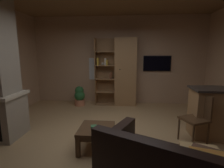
{
  "coord_description": "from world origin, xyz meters",
  "views": [
    {
      "loc": [
        0.32,
        -3.14,
        1.7
      ],
      "look_at": [
        0.0,
        0.4,
        1.05
      ],
      "focal_mm": 27.45,
      "sensor_mm": 36.0,
      "label": 1
    }
  ],
  "objects_px": {
    "wall_mounted_tv": "(157,63)",
    "bookshelf_cabinet": "(123,72)",
    "table_book_0": "(94,127)",
    "potted_floor_plant": "(80,96)",
    "coffee_table": "(97,132)",
    "dining_chair": "(198,115)"
  },
  "relations": [
    {
      "from": "wall_mounted_tv",
      "to": "bookshelf_cabinet",
      "type": "bearing_deg",
      "value": -169.28
    },
    {
      "from": "table_book_0",
      "to": "potted_floor_plant",
      "type": "distance_m",
      "value": 2.69
    },
    {
      "from": "bookshelf_cabinet",
      "to": "potted_floor_plant",
      "type": "xyz_separation_m",
      "value": [
        -1.39,
        -0.24,
        -0.77
      ]
    },
    {
      "from": "bookshelf_cabinet",
      "to": "coffee_table",
      "type": "distance_m",
      "value": 2.87
    },
    {
      "from": "table_book_0",
      "to": "dining_chair",
      "type": "xyz_separation_m",
      "value": [
        1.92,
        0.43,
        0.11
      ]
    },
    {
      "from": "coffee_table",
      "to": "dining_chair",
      "type": "distance_m",
      "value": 1.93
    },
    {
      "from": "coffee_table",
      "to": "table_book_0",
      "type": "height_order",
      "value": "table_book_0"
    },
    {
      "from": "dining_chair",
      "to": "table_book_0",
      "type": "bearing_deg",
      "value": -167.47
    },
    {
      "from": "potted_floor_plant",
      "to": "wall_mounted_tv",
      "type": "distance_m",
      "value": 2.75
    },
    {
      "from": "dining_chair",
      "to": "bookshelf_cabinet",
      "type": "bearing_deg",
      "value": 122.74
    },
    {
      "from": "coffee_table",
      "to": "table_book_0",
      "type": "distance_m",
      "value": 0.11
    },
    {
      "from": "table_book_0",
      "to": "potted_floor_plant",
      "type": "bearing_deg",
      "value": 111.08
    },
    {
      "from": "coffee_table",
      "to": "table_book_0",
      "type": "bearing_deg",
      "value": 179.35
    },
    {
      "from": "bookshelf_cabinet",
      "to": "dining_chair",
      "type": "relative_size",
      "value": 2.35
    },
    {
      "from": "coffee_table",
      "to": "wall_mounted_tv",
      "type": "relative_size",
      "value": 0.71
    },
    {
      "from": "coffee_table",
      "to": "potted_floor_plant",
      "type": "relative_size",
      "value": 1.01
    },
    {
      "from": "dining_chair",
      "to": "wall_mounted_tv",
      "type": "xyz_separation_m",
      "value": [
        -0.38,
        2.53,
        0.83
      ]
    },
    {
      "from": "coffee_table",
      "to": "dining_chair",
      "type": "height_order",
      "value": "dining_chair"
    },
    {
      "from": "potted_floor_plant",
      "to": "wall_mounted_tv",
      "type": "bearing_deg",
      "value": 10.13
    },
    {
      "from": "table_book_0",
      "to": "dining_chair",
      "type": "bearing_deg",
      "value": 12.53
    },
    {
      "from": "bookshelf_cabinet",
      "to": "coffee_table",
      "type": "bearing_deg",
      "value": -97.87
    },
    {
      "from": "coffee_table",
      "to": "wall_mounted_tv",
      "type": "bearing_deg",
      "value": 63.22
    }
  ]
}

